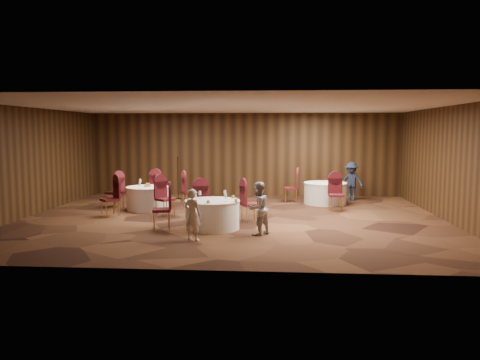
# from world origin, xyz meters

# --- Properties ---
(ground) EXTENTS (12.00, 12.00, 0.00)m
(ground) POSITION_xyz_m (0.00, 0.00, 0.00)
(ground) COLOR black
(ground) RESTS_ON ground
(room_shell) EXTENTS (12.00, 12.00, 12.00)m
(room_shell) POSITION_xyz_m (0.00, 0.00, 1.96)
(room_shell) COLOR silver
(room_shell) RESTS_ON ground
(table_main) EXTENTS (1.41, 1.41, 0.74)m
(table_main) POSITION_xyz_m (-0.40, -1.40, 0.38)
(table_main) COLOR silver
(table_main) RESTS_ON ground
(table_left) EXTENTS (1.36, 1.36, 0.74)m
(table_left) POSITION_xyz_m (-2.84, 1.35, 0.38)
(table_left) COLOR silver
(table_left) RESTS_ON ground
(table_right) EXTENTS (1.47, 1.47, 0.74)m
(table_right) POSITION_xyz_m (2.94, 3.00, 0.38)
(table_right) COLOR silver
(table_right) RESTS_ON ground
(chairs_main) EXTENTS (2.91, 1.82, 1.00)m
(chairs_main) POSITION_xyz_m (-0.69, -0.73, 0.50)
(chairs_main) COLOR #3A0F0B
(chairs_main) RESTS_ON ground
(chairs_left) EXTENTS (3.20, 3.22, 1.00)m
(chairs_left) POSITION_xyz_m (-2.83, 1.39, 0.50)
(chairs_left) COLOR #3A0F0B
(chairs_left) RESTS_ON ground
(chairs_right) EXTENTS (1.91, 2.22, 1.00)m
(chairs_right) POSITION_xyz_m (2.47, 2.51, 0.50)
(chairs_right) COLOR #3A0F0B
(chairs_right) RESTS_ON ground
(tabletop_main) EXTENTS (1.14, 1.04, 0.22)m
(tabletop_main) POSITION_xyz_m (-0.23, -1.45, 0.84)
(tabletop_main) COLOR silver
(tabletop_main) RESTS_ON table_main
(tabletop_left) EXTENTS (0.86, 0.83, 0.22)m
(tabletop_left) POSITION_xyz_m (-2.83, 1.35, 0.82)
(tabletop_left) COLOR silver
(tabletop_left) RESTS_ON table_left
(tabletop_right) EXTENTS (0.08, 0.08, 0.22)m
(tabletop_right) POSITION_xyz_m (3.18, 2.75, 0.90)
(tabletop_right) COLOR silver
(tabletop_right) RESTS_ON table_right
(mic_stand) EXTENTS (0.24, 0.24, 1.56)m
(mic_stand) POSITION_xyz_m (-2.37, 3.83, 0.45)
(mic_stand) COLOR black
(mic_stand) RESTS_ON ground
(woman_a) EXTENTS (0.52, 0.45, 1.20)m
(woman_a) POSITION_xyz_m (-0.68, -2.69, 0.60)
(woman_a) COLOR white
(woman_a) RESTS_ON ground
(woman_b) EXTENTS (0.78, 0.80, 1.29)m
(woman_b) POSITION_xyz_m (0.80, -2.02, 0.65)
(woman_b) COLOR #ADADB2
(woman_b) RESTS_ON ground
(man_c) EXTENTS (1.04, 0.89, 1.39)m
(man_c) POSITION_xyz_m (3.98, 3.90, 0.70)
(man_c) COLOR #151C30
(man_c) RESTS_ON ground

